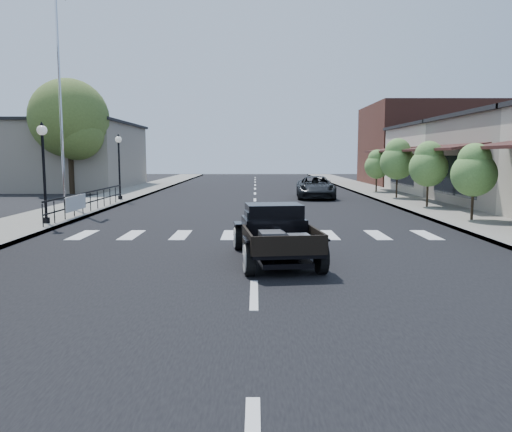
{
  "coord_description": "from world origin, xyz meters",
  "views": [
    {
      "loc": [
        0.03,
        -12.03,
        2.58
      ],
      "look_at": [
        0.04,
        1.07,
        1.0
      ],
      "focal_mm": 35.0,
      "sensor_mm": 36.0,
      "label": 1
    }
  ],
  "objects": [
    {
      "name": "lamp_post_b",
      "position": [
        -7.6,
        6.0,
        1.97
      ],
      "size": [
        0.36,
        0.36,
        3.64
      ],
      "primitive_type": null,
      "color": "black",
      "rests_on": "sidewalk_left"
    },
    {
      "name": "second_car",
      "position": [
        3.69,
        18.28,
        0.67
      ],
      "size": [
        2.52,
        4.95,
        1.34
      ],
      "primitive_type": "imported",
      "rotation": [
        0.0,
        0.0,
        -0.06
      ],
      "color": "black",
      "rests_on": "ground"
    },
    {
      "name": "flagpole",
      "position": [
        -9.2,
        12.0,
        5.58
      ],
      "size": [
        0.12,
        0.12,
        10.86
      ],
      "primitive_type": "cylinder",
      "color": "silver",
      "rests_on": "sidewalk_left"
    },
    {
      "name": "big_tree_far",
      "position": [
        -12.5,
        22.0,
        3.86
      ],
      "size": [
        5.26,
        5.26,
        7.72
      ],
      "primitive_type": null,
      "color": "#4C632A",
      "rests_on": "ground"
    },
    {
      "name": "railing",
      "position": [
        -7.3,
        10.0,
        0.65
      ],
      "size": [
        0.08,
        10.0,
        1.0
      ],
      "primitive_type": null,
      "color": "black",
      "rests_on": "sidewalk_left"
    },
    {
      "name": "small_tree_c",
      "position": [
        8.3,
        11.87,
        1.66
      ],
      "size": [
        1.81,
        1.81,
        3.02
      ],
      "primitive_type": null,
      "color": "#57883E",
      "rests_on": "sidewalk_right"
    },
    {
      "name": "road",
      "position": [
        0.0,
        15.0,
        0.01
      ],
      "size": [
        14.0,
        80.0,
        0.02
      ],
      "primitive_type": "cube",
      "color": "black",
      "rests_on": "ground"
    },
    {
      "name": "small_tree_e",
      "position": [
        8.3,
        22.04,
        1.52
      ],
      "size": [
        1.65,
        1.65,
        2.75
      ],
      "primitive_type": null,
      "color": "#57883E",
      "rests_on": "sidewalk_right"
    },
    {
      "name": "sidewalk_right",
      "position": [
        8.5,
        15.0,
        0.07
      ],
      "size": [
        3.0,
        80.0,
        0.15
      ],
      "primitive_type": "cube",
      "color": "gray",
      "rests_on": "ground"
    },
    {
      "name": "road_markings",
      "position": [
        0.0,
        10.0,
        0.0
      ],
      "size": [
        12.0,
        60.0,
        0.06
      ],
      "primitive_type": null,
      "color": "silver",
      "rests_on": "ground"
    },
    {
      "name": "small_tree_d",
      "position": [
        8.3,
        17.11,
        1.81
      ],
      "size": [
        1.99,
        1.99,
        3.32
      ],
      "primitive_type": null,
      "color": "#57883E",
      "rests_on": "sidewalk_right"
    },
    {
      "name": "ground",
      "position": [
        0.0,
        0.0,
        0.0
      ],
      "size": [
        120.0,
        120.0,
        0.0
      ],
      "primitive_type": "plane",
      "color": "black",
      "rests_on": "ground"
    },
    {
      "name": "small_tree_b",
      "position": [
        8.3,
        6.87,
        1.55
      ],
      "size": [
        1.68,
        1.68,
        2.8
      ],
      "primitive_type": null,
      "color": "#57883E",
      "rests_on": "sidewalk_right"
    },
    {
      "name": "low_building_left",
      "position": [
        -15.0,
        28.0,
        2.5
      ],
      "size": [
        10.0,
        12.0,
        5.0
      ],
      "primitive_type": "cube",
      "color": "gray",
      "rests_on": "ground"
    },
    {
      "name": "sidewalk_left",
      "position": [
        -8.5,
        15.0,
        0.07
      ],
      "size": [
        3.0,
        80.0,
        0.15
      ],
      "primitive_type": "cube",
      "color": "gray",
      "rests_on": "ground"
    },
    {
      "name": "storefront_far",
      "position": [
        15.0,
        22.0,
        2.25
      ],
      "size": [
        10.0,
        9.0,
        4.5
      ],
      "primitive_type": "cube",
      "color": "beige",
      "rests_on": "ground"
    },
    {
      "name": "far_building_right",
      "position": [
        15.5,
        32.0,
        3.5
      ],
      "size": [
        11.0,
        10.0,
        7.0
      ],
      "primitive_type": "cube",
      "color": "brown",
      "rests_on": "ground"
    },
    {
      "name": "hotrod_pickup",
      "position": [
        0.5,
        0.01,
        0.72
      ],
      "size": [
        2.43,
        4.35,
        1.44
      ],
      "primitive_type": null,
      "rotation": [
        0.0,
        0.0,
        0.12
      ],
      "color": "black",
      "rests_on": "ground"
    },
    {
      "name": "lamp_post_c",
      "position": [
        -7.6,
        16.0,
        1.97
      ],
      "size": [
        0.36,
        0.36,
        3.64
      ],
      "primitive_type": null,
      "color": "black",
      "rests_on": "sidewalk_left"
    },
    {
      "name": "banner",
      "position": [
        -7.22,
        8.0,
        0.45
      ],
      "size": [
        0.04,
        2.2,
        0.6
      ],
      "primitive_type": null,
      "color": "silver",
      "rests_on": "sidewalk_left"
    }
  ]
}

